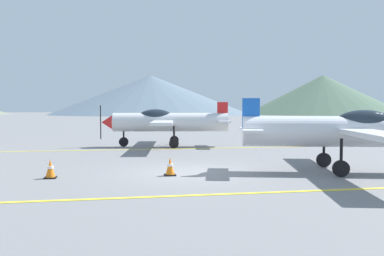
{
  "coord_description": "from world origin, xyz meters",
  "views": [
    {
      "loc": [
        -2.2,
        -13.08,
        2.18
      ],
      "look_at": [
        1.07,
        6.0,
        1.2
      ],
      "focal_mm": 36.98,
      "sensor_mm": 36.0,
      "label": 1
    }
  ],
  "objects_px": {
    "airplane_mid": "(166,121)",
    "traffic_cone_side": "(50,169)",
    "traffic_cone_front": "(170,167)",
    "airplane_near": "(346,130)"
  },
  "relations": [
    {
      "from": "airplane_mid",
      "to": "traffic_cone_side",
      "type": "relative_size",
      "value": 14.29
    },
    {
      "from": "airplane_mid",
      "to": "traffic_cone_front",
      "type": "height_order",
      "value": "airplane_mid"
    },
    {
      "from": "airplane_near",
      "to": "traffic_cone_front",
      "type": "relative_size",
      "value": 14.2
    },
    {
      "from": "traffic_cone_side",
      "to": "airplane_mid",
      "type": "bearing_deg",
      "value": 64.33
    },
    {
      "from": "traffic_cone_front",
      "to": "airplane_mid",
      "type": "bearing_deg",
      "value": 84.88
    },
    {
      "from": "airplane_near",
      "to": "traffic_cone_front",
      "type": "bearing_deg",
      "value": 177.31
    },
    {
      "from": "airplane_near",
      "to": "airplane_mid",
      "type": "bearing_deg",
      "value": 117.26
    },
    {
      "from": "traffic_cone_front",
      "to": "traffic_cone_side",
      "type": "xyz_separation_m",
      "value": [
        -3.72,
        0.13,
        0.0
      ]
    },
    {
      "from": "airplane_near",
      "to": "airplane_mid",
      "type": "height_order",
      "value": "same"
    },
    {
      "from": "airplane_near",
      "to": "airplane_mid",
      "type": "xyz_separation_m",
      "value": [
        -5.14,
        9.97,
        0.0
      ]
    }
  ]
}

